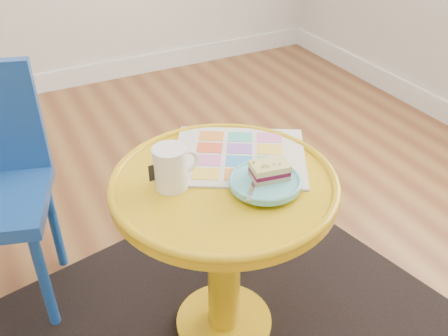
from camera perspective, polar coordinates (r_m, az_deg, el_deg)
name	(u,v)px	position (r m, az deg, el deg)	size (l,w,h in m)	color
rug	(224,323)	(1.67, 0.00, -17.34)	(1.30, 1.10, 0.01)	black
side_table	(224,228)	(1.38, 0.00, -6.85)	(0.59, 0.59, 0.56)	gold
newspaper	(239,156)	(1.38, 1.75, 1.40)	(0.36, 0.31, 0.01)	silver
mug	(171,166)	(1.24, -6.06, 0.19)	(0.12, 0.09, 0.11)	white
plate	(265,182)	(1.25, 4.70, -1.63)	(0.18, 0.18, 0.02)	#62C3CF
cake_slice	(270,170)	(1.25, 5.23, -0.27)	(0.10, 0.08, 0.04)	#D3BC8C
fork	(254,182)	(1.23, 3.45, -1.65)	(0.10, 0.12, 0.00)	silver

